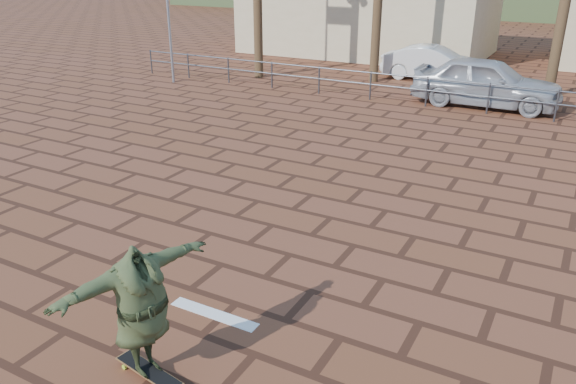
# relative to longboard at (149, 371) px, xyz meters

# --- Properties ---
(ground) EXTENTS (120.00, 120.00, 0.00)m
(ground) POSITION_rel_longboard_xyz_m (-0.77, 2.63, -0.08)
(ground) COLOR brown
(ground) RESTS_ON ground
(paint_stripe) EXTENTS (1.40, 0.22, 0.01)m
(paint_stripe) POSITION_rel_longboard_xyz_m (-0.07, 1.43, -0.08)
(paint_stripe) COLOR white
(paint_stripe) RESTS_ON ground
(guardrail) EXTENTS (24.06, 0.06, 1.00)m
(guardrail) POSITION_rel_longboard_xyz_m (-0.77, 14.63, 0.60)
(guardrail) COLOR #47494F
(guardrail) RESTS_ON ground
(building_west) EXTENTS (12.60, 7.60, 4.50)m
(building_west) POSITION_rel_longboard_xyz_m (-6.77, 24.63, 2.20)
(building_west) COLOR beige
(building_west) RESTS_ON ground
(longboard) EXTENTS (1.04, 0.39, 0.10)m
(longboard) POSITION_rel_longboard_xyz_m (0.00, 0.00, 0.00)
(longboard) COLOR olive
(longboard) RESTS_ON ground
(skateboarder) EXTENTS (1.03, 2.16, 1.69)m
(skateboarder) POSITION_rel_longboard_xyz_m (-0.00, 0.00, 0.86)
(skateboarder) COLOR #3A4525
(skateboarder) RESTS_ON longboard
(car_silver) EXTENTS (4.80, 1.93, 1.64)m
(car_silver) POSITION_rel_longboard_xyz_m (0.95, 15.63, 0.74)
(car_silver) COLOR #AAADB2
(car_silver) RESTS_ON ground
(car_white) EXTENTS (4.14, 1.56, 1.35)m
(car_white) POSITION_rel_longboard_xyz_m (-1.77, 19.13, 0.59)
(car_white) COLOR silver
(car_white) RESTS_ON ground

